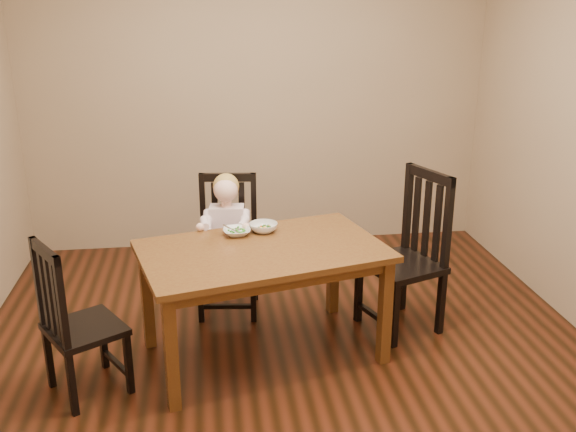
{
  "coord_description": "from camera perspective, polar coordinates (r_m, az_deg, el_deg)",
  "views": [
    {
      "loc": [
        -0.48,
        -3.55,
        2.15
      ],
      "look_at": [
        0.03,
        0.25,
        0.84
      ],
      "focal_mm": 40.0,
      "sensor_mm": 36.0,
      "label": 1
    }
  ],
  "objects": [
    {
      "name": "room",
      "position": [
        3.67,
        0.01,
        6.33
      ],
      "size": [
        4.01,
        4.01,
        2.71
      ],
      "color": "#471D0F",
      "rests_on": "ground"
    },
    {
      "name": "dining_table",
      "position": [
        3.89,
        -2.27,
        -4.0
      ],
      "size": [
        1.61,
        1.19,
        0.72
      ],
      "rotation": [
        0.0,
        0.0,
        0.25
      ],
      "color": "#502912",
      "rests_on": "room"
    },
    {
      "name": "chair_child",
      "position": [
        4.57,
        -5.34,
        -2.78
      ],
      "size": [
        0.47,
        0.45,
        0.98
      ],
      "rotation": [
        0.0,
        0.0,
        3.02
      ],
      "color": "black",
      "rests_on": "room"
    },
    {
      "name": "chair_left",
      "position": [
        3.77,
        -18.37,
        -9.02
      ],
      "size": [
        0.54,
        0.54,
        0.93
      ],
      "rotation": [
        0.0,
        0.0,
        -1.02
      ],
      "color": "black",
      "rests_on": "room"
    },
    {
      "name": "chair_right",
      "position": [
        4.35,
        10.63,
        -3.41
      ],
      "size": [
        0.58,
        0.6,
        1.09
      ],
      "rotation": [
        0.0,
        0.0,
        1.93
      ],
      "color": "black",
      "rests_on": "room"
    },
    {
      "name": "toddler",
      "position": [
        4.47,
        -5.44,
        -1.35
      ],
      "size": [
        0.36,
        0.43,
        0.54
      ],
      "primitive_type": null,
      "rotation": [
        0.0,
        0.0,
        3.02
      ],
      "color": "silver",
      "rests_on": "chair_child"
    },
    {
      "name": "bowl_peas",
      "position": [
        4.07,
        -4.57,
        -1.41
      ],
      "size": [
        0.18,
        0.18,
        0.04
      ],
      "primitive_type": "imported",
      "rotation": [
        0.0,
        0.0,
        0.03
      ],
      "color": "white",
      "rests_on": "dining_table"
    },
    {
      "name": "bowl_veg",
      "position": [
        4.11,
        -2.19,
        -1.02
      ],
      "size": [
        0.18,
        0.18,
        0.06
      ],
      "primitive_type": "imported",
      "rotation": [
        0.0,
        0.0,
        -0.0
      ],
      "color": "white",
      "rests_on": "dining_table"
    },
    {
      "name": "fork",
      "position": [
        4.03,
        -5.04,
        -1.27
      ],
      "size": [
        0.11,
        0.08,
        0.05
      ],
      "rotation": [
        0.0,
        0.0,
        0.99
      ],
      "color": "silver",
      "rests_on": "bowl_peas"
    }
  ]
}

